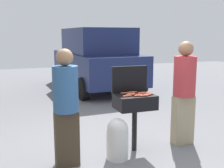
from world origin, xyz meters
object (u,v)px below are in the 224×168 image
object	(u,v)px
hot_dog_0	(138,96)
propane_tank	(117,138)
hot_dog_2	(131,94)
hot_dog_7	(125,93)
hot_dog_8	(146,93)
hot_dog_3	(138,94)
hot_dog_11	(147,95)
hot_dog_13	(144,96)
hot_dog_6	(130,95)
hot_dog_1	(141,93)
parked_minivan	(96,58)
bbq_grill	(135,104)
hot_dog_5	(131,94)
hot_dog_9	(139,95)
hot_dog_10	(133,92)
person_right	(184,90)
person_left	(66,104)
hot_dog_12	(149,94)
hot_dog_4	(127,96)

from	to	relation	value
hot_dog_0	propane_tank	distance (m)	0.70
hot_dog_2	hot_dog_7	size ratio (longest dim) A/B	1.00
hot_dog_0	hot_dog_8	bearing A→B (deg)	29.91
hot_dog_3	hot_dog_11	world-z (taller)	same
hot_dog_13	propane_tank	xyz separation A→B (m)	(-0.44, -0.04, -0.60)
hot_dog_6	hot_dog_11	distance (m)	0.26
hot_dog_3	hot_dog_8	distance (m)	0.15
propane_tank	hot_dog_1	bearing A→B (deg)	26.18
hot_dog_3	hot_dog_6	bearing A→B (deg)	173.78
hot_dog_3	hot_dog_11	bearing A→B (deg)	-39.98
hot_dog_2	parked_minivan	world-z (taller)	parked_minivan
bbq_grill	hot_dog_5	world-z (taller)	hot_dog_5
hot_dog_6	hot_dog_7	distance (m)	0.14
hot_dog_5	hot_dog_9	size ratio (longest dim) A/B	1.00
hot_dog_5	hot_dog_10	distance (m)	0.11
hot_dog_11	parked_minivan	world-z (taller)	parked_minivan
hot_dog_0	hot_dog_9	distance (m)	0.06
person_right	hot_dog_13	bearing A→B (deg)	24.62
hot_dog_10	propane_tank	world-z (taller)	hot_dog_10
hot_dog_2	hot_dog_13	xyz separation A→B (m)	(0.14, -0.16, 0.00)
bbq_grill	hot_dog_0	size ratio (longest dim) A/B	6.96
hot_dog_7	parked_minivan	xyz separation A→B (m)	(1.04, 5.10, 0.11)
person_left	person_right	bearing A→B (deg)	-10.29
bbq_grill	person_left	size ratio (longest dim) A/B	0.55
hot_dog_8	parked_minivan	xyz separation A→B (m)	(0.73, 5.23, 0.11)
hot_dog_12	propane_tank	size ratio (longest dim) A/B	0.21
hot_dog_8	hot_dog_11	distance (m)	0.12
propane_tank	hot_dog_4	bearing A→B (deg)	28.30
hot_dog_1	hot_dog_4	world-z (taller)	same
hot_dog_4	propane_tank	world-z (taller)	hot_dog_4
hot_dog_3	person_left	size ratio (longest dim) A/B	0.08
hot_dog_5	hot_dog_12	distance (m)	0.28
hot_dog_7	hot_dog_12	xyz separation A→B (m)	(0.32, -0.20, 0.00)
hot_dog_7	hot_dog_3	bearing A→B (deg)	-43.96
person_left	hot_dog_7	bearing A→B (deg)	0.95
propane_tank	hot_dog_7	bearing A→B (deg)	51.91
bbq_grill	hot_dog_4	distance (m)	0.25
hot_dog_0	hot_dog_11	world-z (taller)	same
hot_dog_4	hot_dog_3	bearing A→B (deg)	13.82
hot_dog_3	hot_dog_10	bearing A→B (deg)	93.54
hot_dog_1	hot_dog_6	distance (m)	0.24
hot_dog_11	person_right	size ratio (longest dim) A/B	0.08
hot_dog_1	hot_dog_4	xyz separation A→B (m)	(-0.30, -0.14, 0.00)
hot_dog_3	person_right	size ratio (longest dim) A/B	0.08
hot_dog_5	hot_dog_9	xyz separation A→B (m)	(0.07, -0.14, 0.00)
hot_dog_1	hot_dog_8	distance (m)	0.08
hot_dog_4	person_left	bearing A→B (deg)	-175.84
hot_dog_1	hot_dog_2	distance (m)	0.20
hot_dog_3	person_left	xyz separation A→B (m)	(-1.14, -0.12, -0.03)
bbq_grill	hot_dog_6	distance (m)	0.19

